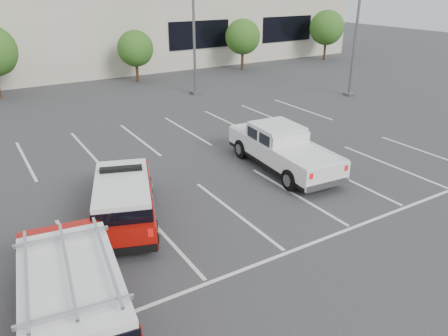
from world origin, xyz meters
The scene contains 11 objects.
ground centered at (0.00, 0.00, 0.00)m, with size 120.00×120.00×0.00m, color #2E2E30.
stall_markings centered at (0.00, 4.50, 0.01)m, with size 23.00×15.00×0.01m, color silver.
convention_building centered at (0.18, 31.86, 4.72)m, with size 60.00×16.99×13.20m.
tree_mid_right centered at (5.09, 22.05, 2.50)m, with size 2.77×2.77×3.99m.
tree_right centered at (15.09, 22.05, 2.77)m, with size 3.07×3.07×4.42m.
tree_far_right centered at (25.09, 22.05, 3.04)m, with size 3.37×3.37×4.85m.
light_pole_mid centered at (7.00, 16.00, 5.19)m, with size 0.90×0.60×10.24m.
light_pole_right centered at (16.00, 10.00, 5.19)m, with size 0.90×0.60×10.24m.
fire_chief_suv centered at (-3.43, 1.45, 0.73)m, with size 3.44×5.43×1.80m.
white_pickup centered at (3.85, 2.29, 0.72)m, with size 2.45×6.02×1.81m.
ladder_suv centered at (-6.10, -2.86, 0.87)m, with size 2.91×5.80×2.19m.
Camera 1 is at (-7.28, -11.14, 7.41)m, focal length 35.00 mm.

